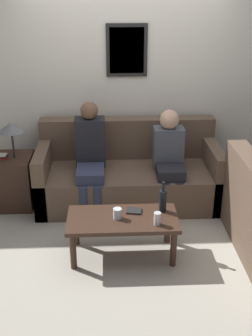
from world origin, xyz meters
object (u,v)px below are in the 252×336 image
drinking_glass (117,213)px  person_left (90,154)px  wine_bottle (163,200)px  person_right (169,156)px  coffee_table (123,223)px  couch_main (128,175)px

drinking_glass → person_left: size_ratio=0.08×
wine_bottle → drinking_glass: (-0.44, -0.12, -0.07)m
person_right → coffee_table: bearing=-120.4°
wine_bottle → person_right: 0.89m
wine_bottle → drinking_glass: size_ratio=3.06×
coffee_table → person_left: (-0.33, 0.99, 0.30)m
coffee_table → wine_bottle: size_ratio=3.36×
couch_main → wine_bottle: size_ratio=6.81×
drinking_glass → couch_main: bearing=82.0°
wine_bottle → person_left: bearing=128.8°
wine_bottle → person_left: 1.15m
person_left → person_right: (0.89, -0.03, -0.03)m
wine_bottle → couch_main: bearing=104.9°
couch_main → drinking_glass: couch_main is taller
couch_main → person_right: (0.45, -0.17, 0.31)m
couch_main → wine_bottle: (0.27, -1.04, 0.22)m
wine_bottle → coffee_table: bearing=-164.7°
couch_main → coffee_table: size_ratio=2.03×
couch_main → drinking_glass: (-0.16, -1.15, 0.15)m
coffee_table → drinking_glass: drinking_glass is taller
couch_main → person_left: size_ratio=1.73×
drinking_glass → wine_bottle: bearing=14.8°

